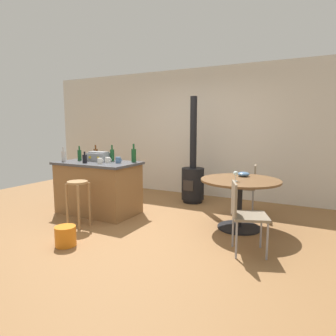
% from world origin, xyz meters
% --- Properties ---
extents(ground_plane, '(8.80, 8.80, 0.00)m').
position_xyz_m(ground_plane, '(0.00, 0.00, 0.00)').
color(ground_plane, olive).
extents(back_wall, '(8.00, 0.10, 2.70)m').
position_xyz_m(back_wall, '(0.00, 2.30, 1.35)').
color(back_wall, beige).
rests_on(back_wall, ground_plane).
extents(kitchen_island, '(1.39, 0.82, 0.89)m').
position_xyz_m(kitchen_island, '(-1.07, 0.16, 0.45)').
color(kitchen_island, olive).
rests_on(kitchen_island, ground_plane).
extents(wooden_stool, '(0.30, 0.30, 0.69)m').
position_xyz_m(wooden_stool, '(-0.87, -0.53, 0.48)').
color(wooden_stool, '#A37A4C').
rests_on(wooden_stool, ground_plane).
extents(dining_table, '(1.14, 1.14, 0.73)m').
position_xyz_m(dining_table, '(1.30, 0.49, 0.57)').
color(dining_table, black).
rests_on(dining_table, ground_plane).
extents(folding_chair_near, '(0.47, 0.47, 0.85)m').
position_xyz_m(folding_chair_near, '(1.21, 1.34, 0.50)').
color(folding_chair_near, '#7F705B').
rests_on(folding_chair_near, ground_plane).
extents(folding_chair_far, '(0.52, 0.52, 0.85)m').
position_xyz_m(folding_chair_far, '(1.55, -0.34, 0.50)').
color(folding_chair_far, '#7F705B').
rests_on(folding_chair_far, ground_plane).
extents(wood_stove, '(0.44, 0.45, 2.05)m').
position_xyz_m(wood_stove, '(0.09, 1.58, 0.50)').
color(wood_stove, black).
rests_on(wood_stove, ground_plane).
extents(toolbox, '(0.37, 0.25, 0.16)m').
position_xyz_m(toolbox, '(-1.15, 0.28, 0.97)').
color(toolbox, gray).
rests_on(toolbox, kitchen_island).
extents(bottle_0, '(0.07, 0.07, 0.25)m').
position_xyz_m(bottle_0, '(-1.63, -0.06, 0.98)').
color(bottle_0, '#B7B2AD').
rests_on(bottle_0, kitchen_island).
extents(bottle_1, '(0.08, 0.08, 0.27)m').
position_xyz_m(bottle_1, '(-1.36, 0.45, 0.99)').
color(bottle_1, '#603314').
rests_on(bottle_1, kitchen_island).
extents(bottle_2, '(0.07, 0.07, 0.28)m').
position_xyz_m(bottle_2, '(-0.93, 0.38, 1.00)').
color(bottle_2, '#194C23').
rests_on(bottle_2, kitchen_island).
extents(bottle_3, '(0.07, 0.07, 0.19)m').
position_xyz_m(bottle_3, '(-1.17, -0.04, 0.96)').
color(bottle_3, black).
rests_on(bottle_3, kitchen_island).
extents(bottle_4, '(0.07, 0.07, 0.26)m').
position_xyz_m(bottle_4, '(-1.50, 0.19, 0.99)').
color(bottle_4, '#194C23').
rests_on(bottle_4, kitchen_island).
extents(bottle_5, '(0.08, 0.08, 0.31)m').
position_xyz_m(bottle_5, '(-0.52, 0.44, 1.01)').
color(bottle_5, '#194C23').
rests_on(bottle_5, kitchen_island).
extents(cup_0, '(0.12, 0.09, 0.09)m').
position_xyz_m(cup_0, '(-0.85, 0.16, 0.93)').
color(cup_0, white).
rests_on(cup_0, kitchen_island).
extents(cup_1, '(0.12, 0.09, 0.10)m').
position_xyz_m(cup_1, '(-0.67, 0.21, 0.94)').
color(cup_1, '#4C7099').
rests_on(cup_1, kitchen_island).
extents(cup_2, '(0.12, 0.08, 0.08)m').
position_xyz_m(cup_2, '(-1.48, 0.38, 0.93)').
color(cup_2, tan).
rests_on(cup_2, kitchen_island).
extents(cup_3, '(0.12, 0.08, 0.09)m').
position_xyz_m(cup_3, '(-0.87, -0.01, 0.93)').
color(cup_3, white).
rests_on(cup_3, kitchen_island).
extents(wine_glass, '(0.07, 0.07, 0.14)m').
position_xyz_m(wine_glass, '(1.27, 0.31, 0.84)').
color(wine_glass, silver).
rests_on(wine_glass, dining_table).
extents(serving_bowl, '(0.18, 0.18, 0.07)m').
position_xyz_m(serving_bowl, '(1.27, 0.77, 0.77)').
color(serving_bowl, '#4C7099').
rests_on(serving_bowl, dining_table).
extents(plastic_bucket, '(0.26, 0.26, 0.25)m').
position_xyz_m(plastic_bucket, '(-0.47, -1.17, 0.13)').
color(plastic_bucket, orange).
rests_on(plastic_bucket, ground_plane).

